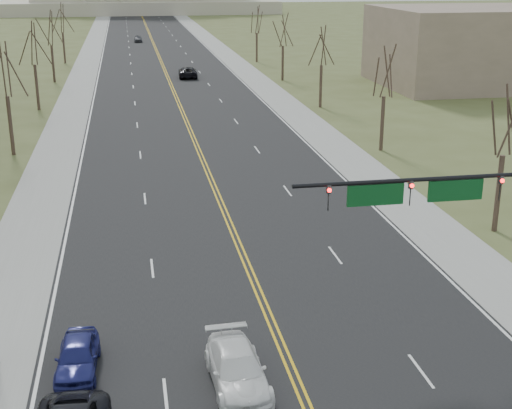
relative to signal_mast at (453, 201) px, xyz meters
name	(u,v)px	position (x,y,z in m)	size (l,w,h in m)	color
road	(160,60)	(-7.45, 96.50, -5.76)	(20.00, 380.00, 0.01)	black
sidewalk_left	(88,61)	(-19.45, 96.50, -5.75)	(4.00, 380.00, 0.03)	gray
sidewalk_right	(230,58)	(4.55, 96.50, -5.75)	(4.00, 380.00, 0.03)	gray
center_line	(160,60)	(-7.45, 96.50, -5.75)	(0.42, 380.00, 0.01)	gold
edge_line_left	(101,61)	(-17.25, 96.50, -5.75)	(0.15, 380.00, 0.01)	silver
edge_line_right	(218,58)	(2.35, 96.50, -5.75)	(0.15, 380.00, 0.01)	silver
signal_mast	(453,201)	(0.00, 0.00, 0.00)	(12.12, 0.44, 7.20)	black
tree_r_0	(506,124)	(8.05, 10.50, 0.79)	(3.74, 3.74, 8.50)	#3B2923
tree_r_1	(385,74)	(8.05, 30.50, 0.79)	(3.74, 3.74, 8.50)	#3B2923
tree_l_1	(5,72)	(-22.95, 34.50, 1.18)	(3.96, 3.96, 9.00)	#3B2923
tree_r_2	(322,48)	(8.05, 50.50, 0.79)	(3.74, 3.74, 8.50)	#3B2923
tree_l_2	(33,46)	(-22.95, 54.50, 1.18)	(3.96, 3.96, 9.00)	#3B2923
tree_r_3	(283,32)	(8.05, 70.50, 0.79)	(3.74, 3.74, 8.50)	#3B2923
tree_l_3	(50,30)	(-22.95, 74.50, 1.18)	(3.96, 3.96, 9.00)	#3B2923
tree_r_4	(257,21)	(8.05, 90.50, 0.79)	(3.74, 3.74, 8.50)	#3B2923
tree_l_4	(62,19)	(-22.95, 94.50, 1.18)	(3.96, 3.96, 9.00)	#3B2923
bldg_right_mass	(477,46)	(32.55, 62.50, -0.76)	(25.00, 20.00, 10.00)	#786655
car_sb_inner_second	(237,369)	(-9.72, -3.26, -5.03)	(2.00, 4.93, 1.43)	white
car_sb_outer_second	(77,356)	(-15.71, -1.13, -5.08)	(1.58, 3.92, 1.33)	navy
car_far_nb	(188,72)	(-4.64, 75.37, -4.99)	(2.51, 5.44, 1.51)	black
car_far_sb	(138,39)	(-10.45, 126.68, -5.06)	(1.64, 4.06, 1.38)	#4E4F56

